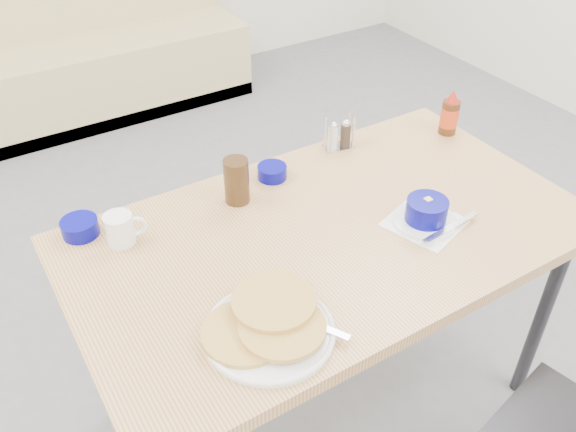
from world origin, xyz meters
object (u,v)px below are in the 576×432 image
coffee_mug (121,228)px  amber_tumbler (237,181)px  grits_setting (426,214)px  booth_bench (82,55)px  pancake_plate (268,325)px  dining_table (329,247)px  condiment_caddy (339,137)px  creamer_bowl (80,227)px  syrup_bottle (450,115)px  butter_bowl (272,172)px

coffee_mug → amber_tumbler: amber_tumbler is taller
grits_setting → booth_bench: bearing=95.2°
booth_bench → pancake_plate: booth_bench is taller
dining_table → pancake_plate: 0.40m
pancake_plate → condiment_caddy: condiment_caddy is taller
dining_table → creamer_bowl: bearing=149.6°
dining_table → amber_tumbler: bearing=120.2°
coffee_mug → syrup_bottle: size_ratio=0.70×
butter_bowl → syrup_bottle: (0.64, -0.08, 0.05)m
dining_table → condiment_caddy: (0.27, 0.34, 0.10)m
grits_setting → pancake_plate: bearing=-168.7°
booth_bench → grits_setting: booth_bench is taller
booth_bench → condiment_caddy: booth_bench is taller
coffee_mug → condiment_caddy: (0.76, 0.09, -0.00)m
syrup_bottle → booth_bench: bearing=105.5°
dining_table → amber_tumbler: amber_tumbler is taller
creamer_bowl → syrup_bottle: size_ratio=0.64×
booth_bench → creamer_bowl: (-0.58, -2.19, 0.43)m
coffee_mug → condiment_caddy: bearing=6.7°
pancake_plate → grits_setting: 0.58m
grits_setting → creamer_bowl: bearing=151.0°
condiment_caddy → syrup_bottle: (0.37, -0.12, 0.03)m
syrup_bottle → butter_bowl: bearing=173.1°
pancake_plate → dining_table: bearing=34.7°
creamer_bowl → grits_setting: bearing=-29.0°
dining_table → coffee_mug: size_ratio=12.83×
condiment_caddy → dining_table: bearing=-117.0°
booth_bench → condiment_caddy: (0.27, -2.19, 0.45)m
coffee_mug → grits_setting: size_ratio=0.43×
butter_bowl → coffee_mug: bearing=-173.8°
booth_bench → coffee_mug: size_ratio=17.41×
pancake_plate → grits_setting: bearing=11.3°
dining_table → grits_setting: bearing=-25.3°
pancake_plate → syrup_bottle: 1.07m
creamer_bowl → dining_table: bearing=-30.4°
dining_table → pancake_plate: size_ratio=4.73×
creamer_bowl → syrup_bottle: (1.22, -0.12, 0.05)m
pancake_plate → amber_tumbler: size_ratio=2.19×
butter_bowl → amber_tumbler: size_ratio=0.66×
booth_bench → butter_bowl: booth_bench is taller
booth_bench → syrup_bottle: booth_bench is taller
dining_table → pancake_plate: (-0.33, -0.23, 0.08)m
pancake_plate → creamer_bowl: size_ratio=2.99×
dining_table → pancake_plate: bearing=-145.3°
amber_tumbler → syrup_bottle: 0.79m
booth_bench → dining_table: bearing=-90.0°
creamer_bowl → syrup_bottle: syrup_bottle is taller
booth_bench → creamer_bowl: size_ratio=19.19×
booth_bench → coffee_mug: 2.38m
creamer_bowl → condiment_caddy: condiment_caddy is taller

